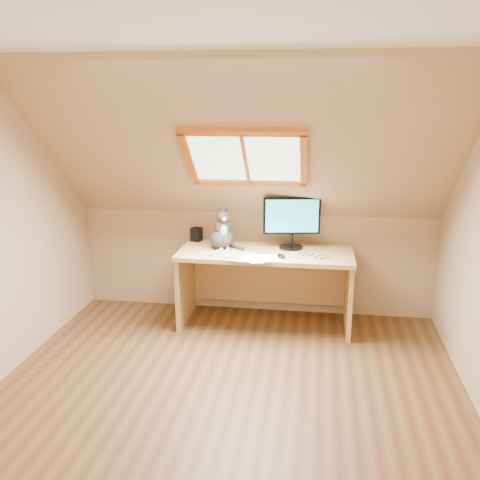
# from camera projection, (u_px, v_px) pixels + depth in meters

# --- Properties ---
(ground) EXTENTS (3.50, 3.50, 0.00)m
(ground) POSITION_uv_depth(u_px,v_px,m) (225.00, 400.00, 3.84)
(ground) COLOR brown
(ground) RESTS_ON ground
(room_shell) EXTENTS (3.52, 3.52, 2.41)m
(room_shell) POSITION_uv_depth(u_px,v_px,m) (221.00, 208.00, 3.38)
(room_shell) COLOR tan
(room_shell) RESTS_ON ground
(desk) EXTENTS (1.61, 0.70, 0.73)m
(desk) POSITION_uv_depth(u_px,v_px,m) (266.00, 271.00, 5.07)
(desk) COLOR tan
(desk) RESTS_ON ground
(monitor) EXTENTS (0.53, 0.22, 0.49)m
(monitor) POSITION_uv_depth(u_px,v_px,m) (292.00, 219.00, 4.95)
(monitor) COLOR black
(monitor) RESTS_ON desk
(cat) EXTENTS (0.30, 0.33, 0.40)m
(cat) POSITION_uv_depth(u_px,v_px,m) (222.00, 233.00, 5.00)
(cat) COLOR #383432
(cat) RESTS_ON desk
(desk_speaker) EXTENTS (0.11, 0.11, 0.13)m
(desk_speaker) POSITION_uv_depth(u_px,v_px,m) (196.00, 234.00, 5.27)
(desk_speaker) COLOR black
(desk_speaker) RESTS_ON desk
(graphics_tablet) EXTENTS (0.34, 0.29, 0.01)m
(graphics_tablet) POSITION_uv_depth(u_px,v_px,m) (227.00, 254.00, 4.81)
(graphics_tablet) COLOR #B2B2B7
(graphics_tablet) RESTS_ON desk
(mouse) EXTENTS (0.10, 0.13, 0.03)m
(mouse) POSITION_uv_depth(u_px,v_px,m) (281.00, 256.00, 4.72)
(mouse) COLOR black
(mouse) RESTS_ON desk
(papers) EXTENTS (0.35, 0.30, 0.01)m
(papers) POSITION_uv_depth(u_px,v_px,m) (254.00, 258.00, 4.71)
(papers) COLOR white
(papers) RESTS_ON desk
(cables) EXTENTS (0.51, 0.26, 0.01)m
(cables) POSITION_uv_depth(u_px,v_px,m) (304.00, 256.00, 4.78)
(cables) COLOR silver
(cables) RESTS_ON desk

